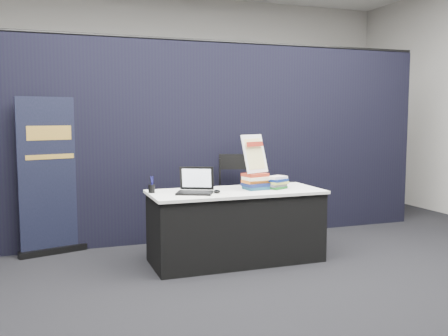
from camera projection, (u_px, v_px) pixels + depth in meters
floor at (257, 276)px, 4.74m from camera, size 8.00×8.00×0.00m
wall_back at (162, 102)px, 8.31m from camera, size 8.00×0.02×3.50m
drape_partition at (205, 142)px, 6.12m from camera, size 6.00×0.08×2.40m
display_table at (236, 226)px, 5.22m from camera, size 1.80×0.75×0.75m
laptop at (193, 187)px, 4.98m from camera, size 0.42×0.41×0.26m
mouse at (217, 192)px, 4.99m from camera, size 0.10×0.12×0.03m
brochure_left at (191, 197)px, 4.78m from camera, size 0.29×0.22×0.00m
brochure_mid at (200, 195)px, 4.88m from camera, size 0.29×0.21×0.00m
brochure_right at (217, 195)px, 4.88m from camera, size 0.27×0.20×0.00m
pen_cup at (152, 189)px, 5.01m from camera, size 0.08×0.08×0.08m
book_stack_tall at (255, 181)px, 5.25m from camera, size 0.28×0.23×0.17m
book_stack_short at (277, 183)px, 5.29m from camera, size 0.23×0.21×0.14m
info_sign at (254, 154)px, 5.25m from camera, size 0.33×0.23×0.42m
pullup_banner at (51, 185)px, 5.46m from camera, size 0.73×0.30×1.73m
stacking_chair at (244, 196)px, 5.84m from camera, size 0.61×0.63×1.07m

